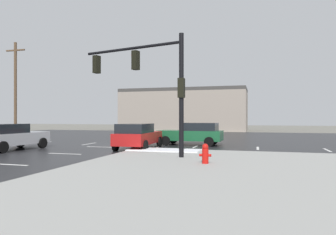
{
  "coord_description": "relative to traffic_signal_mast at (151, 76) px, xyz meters",
  "views": [
    {
      "loc": [
        9.98,
        -20.67,
        1.98
      ],
      "look_at": [
        1.91,
        7.53,
        1.97
      ],
      "focal_mm": 33.5,
      "sensor_mm": 36.0,
      "label": 1
    }
  ],
  "objects": [
    {
      "name": "ground_plane",
      "position": [
        -5.01,
        6.22,
        -4.01
      ],
      "size": [
        120.0,
        120.0,
        0.0
      ],
      "primitive_type": "plane",
      "color": "slate"
    },
    {
      "name": "road_asphalt",
      "position": [
        -5.01,
        6.22,
        -4.0
      ],
      "size": [
        44.0,
        44.0,
        0.02
      ],
      "primitive_type": "cube",
      "color": "#232326",
      "rests_on": "ground_plane"
    },
    {
      "name": "snow_strip_curbside",
      "position": [
        -0.01,
        2.22,
        -3.84
      ],
      "size": [
        4.0,
        1.6,
        0.06
      ],
      "primitive_type": "cube",
      "color": "white",
      "rests_on": "sidewalk_corner"
    },
    {
      "name": "lane_markings",
      "position": [
        -3.8,
        4.84,
        -3.99
      ],
      "size": [
        36.15,
        36.15,
        0.01
      ],
      "color": "silver",
      "rests_on": "road_asphalt"
    },
    {
      "name": "traffic_signal_mast",
      "position": [
        0.0,
        0.0,
        0.0
      ],
      "size": [
        5.71,
        1.55,
        5.73
      ],
      "rotation": [
        0.0,
        0.0,
        2.91
      ],
      "color": "black",
      "rests_on": "sidewalk_corner"
    },
    {
      "name": "fire_hydrant",
      "position": [
        2.97,
        -2.04,
        -3.48
      ],
      "size": [
        0.48,
        0.26,
        0.79
      ],
      "color": "red",
      "rests_on": "sidewalk_corner"
    },
    {
      "name": "strip_building_background",
      "position": [
        -5.88,
        32.67,
        -0.87
      ],
      "size": [
        18.71,
        8.0,
        6.29
      ],
      "color": "gray",
      "rests_on": "ground_plane"
    },
    {
      "name": "sedan_silver",
      "position": [
        -9.23,
        0.9,
        -3.16
      ],
      "size": [
        2.25,
        4.62,
        1.58
      ],
      "rotation": [
        0.0,
        0.0,
        1.51
      ],
      "color": "#B7BABF",
      "rests_on": "road_asphalt"
    },
    {
      "name": "sedan_red",
      "position": [
        -2.15,
        3.65,
        -3.16
      ],
      "size": [
        2.15,
        4.59,
        1.58
      ],
      "rotation": [
        0.0,
        0.0,
        1.61
      ],
      "color": "#B21919",
      "rests_on": "road_asphalt"
    },
    {
      "name": "sedan_green",
      "position": [
        0.54,
        7.36,
        -3.16
      ],
      "size": [
        4.59,
        2.15,
        1.58
      ],
      "rotation": [
        0.0,
        0.0,
        3.11
      ],
      "color": "#195933",
      "rests_on": "road_asphalt"
    },
    {
      "name": "utility_pole_far",
      "position": [
        -18.53,
        11.67,
        0.98
      ],
      "size": [
        2.2,
        0.28,
        9.55
      ],
      "color": "brown",
      "rests_on": "ground_plane"
    }
  ]
}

